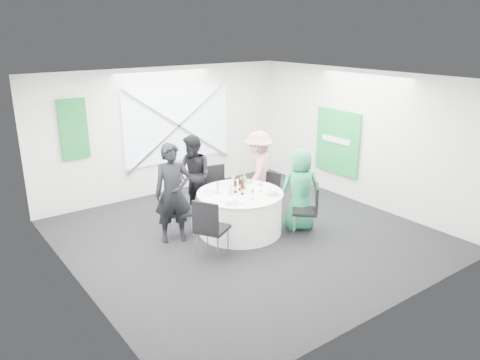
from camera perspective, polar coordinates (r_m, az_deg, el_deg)
floor at (r=8.55m, az=0.80°, el=-6.72°), size 6.00×6.00×0.00m
ceiling at (r=7.80m, az=0.89°, el=12.29°), size 6.00×6.00×0.00m
wall_back at (r=10.54m, az=-9.11°, el=5.89°), size 6.00×0.00×6.00m
wall_front at (r=6.08m, az=18.23°, el=-3.98°), size 6.00×0.00×6.00m
wall_left at (r=6.77m, az=-19.84°, el=-1.89°), size 0.00×6.00×6.00m
wall_right at (r=10.11m, az=14.57°, el=5.01°), size 0.00×6.00×6.00m
window_panel at (r=10.62m, az=-7.60°, el=6.61°), size 2.60×0.03×1.60m
window_brace_a at (r=10.59m, az=-7.49°, el=6.57°), size 2.63×0.05×1.84m
window_brace_b at (r=10.59m, az=-7.49°, el=6.57°), size 2.63×0.05×1.84m
green_banner at (r=9.71m, az=-19.61°, el=5.83°), size 0.55×0.04×1.20m
green_sign at (r=10.49m, az=11.76°, el=4.56°), size 0.05×1.20×1.40m
banquet_table at (r=8.55m, az=0.00°, el=-3.95°), size 1.56×1.56×0.76m
chair_back at (r=9.38m, az=-2.79°, el=-0.70°), size 0.51×0.52×0.97m
chair_back_left at (r=8.34m, az=-7.79°, el=-3.27°), size 0.59×0.59×0.98m
chair_back_right at (r=9.34m, az=3.60°, el=-1.28°), size 0.50×0.49×0.85m
chair_front_right at (r=8.43m, az=8.50°, el=-3.22°), size 0.61×0.61×0.94m
chair_front_left at (r=7.46m, az=-3.76°, el=-5.48°), size 0.64×0.64×1.03m
person_man_back_left at (r=8.12m, az=-8.19°, el=-1.60°), size 0.74×0.61×1.76m
person_man_back at (r=9.28m, az=-5.66°, el=0.54°), size 0.55×0.84×1.60m
person_woman_pink at (r=9.48m, az=2.26°, el=1.09°), size 1.15×1.01×1.64m
person_woman_green at (r=8.63m, az=7.36°, el=-1.13°), size 0.89×0.79×1.54m
plate_back at (r=8.86m, az=-1.75°, el=-0.49°), size 0.27×0.27×0.01m
plate_back_left at (r=8.44m, az=-3.75°, el=-1.47°), size 0.27×0.27×0.01m
plate_back_right at (r=8.95m, az=0.91°, el=-0.22°), size 0.28×0.28×0.04m
plate_front_right at (r=8.33m, az=4.02°, el=-1.70°), size 0.28×0.28×0.04m
plate_front_left at (r=7.91m, az=-0.76°, el=-2.82°), size 0.26×0.26×0.01m
napkin at (r=7.90m, az=-1.08°, el=-2.56°), size 0.23×0.22×0.05m
beer_bottle_a at (r=8.38m, az=-0.57°, el=-0.85°), size 0.06×0.06×0.28m
beer_bottle_b at (r=8.50m, az=-0.02°, el=-0.63°), size 0.06×0.06×0.26m
beer_bottle_c at (r=8.45m, az=0.28°, el=-0.76°), size 0.06×0.06×0.26m
beer_bottle_d at (r=8.29m, az=0.29°, el=-1.17°), size 0.06×0.06×0.25m
green_water_bottle at (r=8.59m, az=0.52°, el=-0.34°), size 0.08×0.08×0.29m
clear_water_bottle at (r=8.24m, az=-1.14°, el=-1.22°), size 0.08×0.08×0.27m
wine_glass_a at (r=8.73m, az=-0.81°, el=0.06°), size 0.07×0.07×0.17m
wine_glass_b at (r=8.70m, az=0.07°, el=-0.01°), size 0.07×0.07×0.17m
wine_glass_c at (r=8.48m, az=-2.75°, el=-0.52°), size 0.07×0.07×0.17m
wine_glass_d at (r=8.44m, az=2.58°, el=-0.60°), size 0.07×0.07×0.17m
wine_glass_e at (r=8.06m, az=1.52°, el=-1.51°), size 0.07×0.07×0.17m
wine_glass_f at (r=8.35m, az=-2.75°, el=-0.83°), size 0.07×0.07×0.17m
fork_a at (r=7.97m, az=-2.33°, el=-2.68°), size 0.10×0.13×0.01m
knife_a at (r=7.87m, az=0.09°, el=-2.94°), size 0.10×0.13×0.01m
fork_b at (r=8.94m, az=-1.04°, el=-0.34°), size 0.15×0.02×0.01m
knife_b at (r=8.74m, az=-3.09°, el=-0.80°), size 0.15×0.02×0.01m
fork_c at (r=8.21m, az=3.68°, el=-2.08°), size 0.11×0.12×0.01m
knife_c at (r=8.56m, az=3.74°, el=-1.22°), size 0.11×0.13×0.01m
fork_d at (r=8.83m, az=2.47°, el=-0.59°), size 0.09×0.14×0.01m
knife_d at (r=8.95m, az=0.66°, el=-0.31°), size 0.08×0.14×0.01m
fork_e at (r=8.55m, az=-3.76°, el=-1.24°), size 0.09×0.13×0.01m
knife_e at (r=8.24m, az=-3.75°, el=-2.01°), size 0.09×0.13×0.01m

